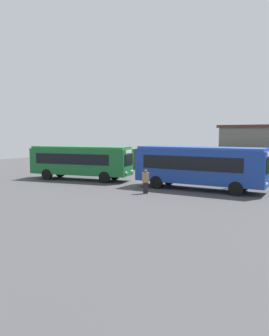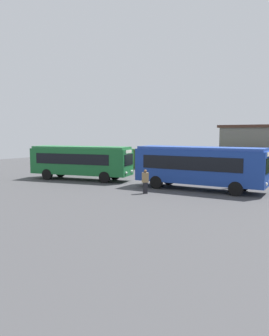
{
  "view_description": "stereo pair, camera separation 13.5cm",
  "coord_description": "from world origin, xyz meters",
  "px_view_note": "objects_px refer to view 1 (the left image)",
  "views": [
    {
      "loc": [
        17.62,
        -23.35,
        4.31
      ],
      "look_at": [
        0.97,
        -1.04,
        1.37
      ],
      "focal_mm": 36.06,
      "sensor_mm": 36.0,
      "label": 1
    },
    {
      "loc": [
        17.73,
        -23.27,
        4.31
      ],
      "look_at": [
        0.97,
        -1.04,
        1.37
      ],
      "focal_mm": 36.06,
      "sensor_mm": 36.0,
      "label": 2
    }
  ],
  "objects_px": {
    "person_left": "(84,164)",
    "traffic_cone": "(128,167)",
    "person_center": "(146,181)",
    "person_right": "(234,175)",
    "bus_blue": "(200,165)",
    "bus_green": "(81,161)"
  },
  "relations": [
    {
      "from": "bus_blue",
      "to": "person_center",
      "type": "bearing_deg",
      "value": -129.12
    },
    {
      "from": "person_left",
      "to": "person_center",
      "type": "bearing_deg",
      "value": 157.8
    },
    {
      "from": "bus_green",
      "to": "person_left",
      "type": "height_order",
      "value": "bus_green"
    },
    {
      "from": "person_left",
      "to": "traffic_cone",
      "type": "height_order",
      "value": "person_left"
    },
    {
      "from": "bus_blue",
      "to": "person_center",
      "type": "relative_size",
      "value": 5.84
    },
    {
      "from": "bus_green",
      "to": "person_left",
      "type": "xyz_separation_m",
      "value": [
        -2.87,
        3.19,
        -0.75
      ]
    },
    {
      "from": "person_left",
      "to": "person_right",
      "type": "distance_m",
      "value": 15.69
    },
    {
      "from": "bus_blue",
      "to": "traffic_cone",
      "type": "distance_m",
      "value": 14.89
    },
    {
      "from": "bus_blue",
      "to": "person_right",
      "type": "xyz_separation_m",
      "value": [
        1.78,
        2.39,
        -0.82
      ]
    },
    {
      "from": "person_center",
      "to": "traffic_cone",
      "type": "distance_m",
      "value": 15.38
    },
    {
      "from": "bus_green",
      "to": "person_right",
      "type": "bearing_deg",
      "value": 0.12
    },
    {
      "from": "bus_green",
      "to": "bus_blue",
      "type": "relative_size",
      "value": 0.96
    },
    {
      "from": "person_center",
      "to": "person_right",
      "type": "bearing_deg",
      "value": 99.43
    },
    {
      "from": "person_center",
      "to": "person_left",
      "type": "bearing_deg",
      "value": -161.55
    },
    {
      "from": "bus_blue",
      "to": "person_left",
      "type": "distance_m",
      "value": 14.01
    },
    {
      "from": "bus_green",
      "to": "traffic_cone",
      "type": "height_order",
      "value": "bus_green"
    },
    {
      "from": "person_left",
      "to": "traffic_cone",
      "type": "distance_m",
      "value": 6.14
    },
    {
      "from": "person_center",
      "to": "person_right",
      "type": "height_order",
      "value": "person_right"
    },
    {
      "from": "person_left",
      "to": "traffic_cone",
      "type": "bearing_deg",
      "value": -98.46
    },
    {
      "from": "bus_blue",
      "to": "person_center",
      "type": "xyz_separation_m",
      "value": [
        -2.34,
        -3.73,
        -0.96
      ]
    },
    {
      "from": "bus_blue",
      "to": "person_left",
      "type": "xyz_separation_m",
      "value": [
        -13.89,
        1.63,
        -0.84
      ]
    },
    {
      "from": "bus_green",
      "to": "person_right",
      "type": "distance_m",
      "value": 13.42
    }
  ]
}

